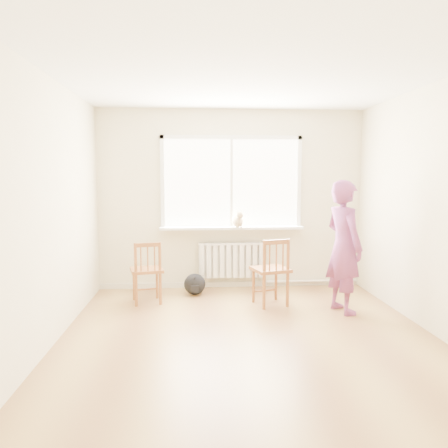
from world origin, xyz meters
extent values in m
plane|color=#A78044|center=(0.00, 0.00, 0.00)|extent=(4.50, 4.50, 0.00)
plane|color=white|center=(0.00, 0.00, 2.70)|extent=(4.50, 4.50, 0.00)
cube|color=beige|center=(0.00, 2.25, 1.35)|extent=(4.00, 0.01, 2.70)
cube|color=white|center=(0.00, 2.23, 1.60)|extent=(2.00, 0.02, 1.30)
cube|color=white|center=(0.00, 2.21, 2.28)|extent=(2.12, 0.05, 0.06)
cube|color=white|center=(-1.03, 2.21, 1.60)|extent=(0.06, 0.05, 1.42)
cube|color=white|center=(1.03, 2.21, 1.60)|extent=(0.06, 0.05, 1.42)
cube|color=white|center=(0.00, 2.21, 1.60)|extent=(0.04, 0.05, 1.30)
cube|color=white|center=(0.00, 2.14, 0.93)|extent=(2.15, 0.22, 0.04)
cube|color=white|center=(0.00, 2.20, 0.43)|extent=(1.00, 0.02, 0.55)
cube|color=white|center=(0.00, 2.15, 0.43)|extent=(1.00, 0.10, 0.51)
cube|color=white|center=(0.00, 2.15, 0.69)|extent=(1.00, 0.12, 0.03)
cylinder|color=silver|center=(1.25, 2.19, 0.08)|extent=(1.40, 0.04, 0.04)
cube|color=beige|center=(0.00, 2.23, 0.04)|extent=(4.00, 0.03, 0.08)
cube|color=#9A5D2C|center=(-1.21, 1.48, 0.45)|extent=(0.49, 0.48, 0.04)
cylinder|color=#9A5D2C|center=(-1.09, 1.67, 0.22)|extent=(0.04, 0.04, 0.45)
cylinder|color=#9A5D2C|center=(-1.40, 1.60, 0.22)|extent=(0.04, 0.04, 0.45)
cylinder|color=#9A5D2C|center=(-1.02, 1.36, 0.22)|extent=(0.04, 0.04, 0.45)
cylinder|color=#9A5D2C|center=(-1.33, 1.29, 0.22)|extent=(0.04, 0.04, 0.45)
cylinder|color=#9A5D2C|center=(-1.02, 1.36, 0.42)|extent=(0.04, 0.04, 0.84)
cylinder|color=#9A5D2C|center=(-1.33, 1.29, 0.42)|extent=(0.04, 0.04, 0.84)
cube|color=#9A5D2C|center=(-1.18, 1.33, 0.81)|extent=(0.34, 0.11, 0.05)
cylinder|color=#9A5D2C|center=(-1.09, 1.35, 0.63)|extent=(0.02, 0.02, 0.34)
cylinder|color=#9A5D2C|center=(-1.18, 1.33, 0.63)|extent=(0.02, 0.02, 0.34)
cylinder|color=#9A5D2C|center=(-1.26, 1.31, 0.63)|extent=(0.02, 0.02, 0.34)
cube|color=#9A5D2C|center=(0.44, 1.26, 0.47)|extent=(0.54, 0.53, 0.04)
cylinder|color=#9A5D2C|center=(0.56, 1.47, 0.24)|extent=(0.04, 0.04, 0.47)
cylinder|color=#9A5D2C|center=(0.23, 1.38, 0.24)|extent=(0.04, 0.04, 0.47)
cylinder|color=#9A5D2C|center=(0.65, 1.15, 0.24)|extent=(0.04, 0.04, 0.47)
cylinder|color=#9A5D2C|center=(0.32, 1.06, 0.24)|extent=(0.04, 0.04, 0.47)
cylinder|color=#9A5D2C|center=(0.65, 1.15, 0.45)|extent=(0.04, 0.04, 0.90)
cylinder|color=#9A5D2C|center=(0.32, 1.06, 0.45)|extent=(0.04, 0.04, 0.90)
cube|color=#9A5D2C|center=(0.48, 1.10, 0.87)|extent=(0.36, 0.13, 0.06)
cylinder|color=#9A5D2C|center=(0.58, 1.13, 0.68)|extent=(0.02, 0.02, 0.36)
cylinder|color=#9A5D2C|center=(0.48, 1.10, 0.68)|extent=(0.02, 0.02, 0.36)
cylinder|color=#9A5D2C|center=(0.39, 1.08, 0.68)|extent=(0.02, 0.02, 0.36)
imported|color=#AF3A69|center=(1.29, 0.90, 0.83)|extent=(0.56, 0.69, 1.66)
ellipsoid|color=beige|center=(0.08, 2.07, 1.04)|extent=(0.21, 0.28, 0.19)
sphere|color=beige|center=(0.10, 1.95, 1.14)|extent=(0.10, 0.10, 0.10)
cone|color=beige|center=(0.07, 1.94, 1.19)|extent=(0.03, 0.03, 0.04)
cone|color=beige|center=(0.13, 1.95, 1.19)|extent=(0.03, 0.03, 0.04)
cylinder|color=beige|center=(0.06, 2.20, 0.99)|extent=(0.05, 0.17, 0.02)
cylinder|color=beige|center=(0.07, 1.97, 1.00)|extent=(0.02, 0.02, 0.09)
cylinder|color=beige|center=(0.13, 1.98, 1.00)|extent=(0.02, 0.02, 0.09)
ellipsoid|color=black|center=(-0.56, 1.82, 0.15)|extent=(0.32, 0.24, 0.31)
camera|label=1|loc=(-0.57, -4.35, 1.70)|focal=35.00mm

